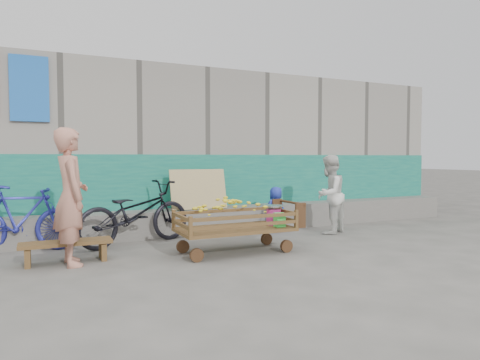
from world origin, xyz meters
name	(u,v)px	position (x,y,z in m)	size (l,w,h in m)	color
ground	(236,266)	(0.00, 0.00, 0.00)	(80.00, 80.00, 0.00)	#52504A
building_wall	(155,152)	(0.00, 4.05, 1.47)	(12.00, 3.50, 3.00)	gray
banana_cart	(233,217)	(0.27, 0.69, 0.51)	(1.77, 0.81, 0.75)	brown
bench	(66,247)	(-1.90, 1.08, 0.20)	(1.11, 0.33, 0.28)	brown
vendor_man	(71,197)	(-1.84, 0.94, 0.86)	(0.63, 0.41, 1.72)	tan
woman	(329,194)	(2.45, 1.39, 0.70)	(0.68, 0.53, 1.39)	silver
child	(276,209)	(1.66, 1.90, 0.41)	(0.40, 0.26, 0.82)	#2437AF
bicycle_dark	(136,213)	(-0.86, 1.85, 0.49)	(0.65, 1.87, 0.98)	black
bicycle_blue	(21,219)	(-2.44, 2.05, 0.48)	(0.45, 1.59, 0.95)	navy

